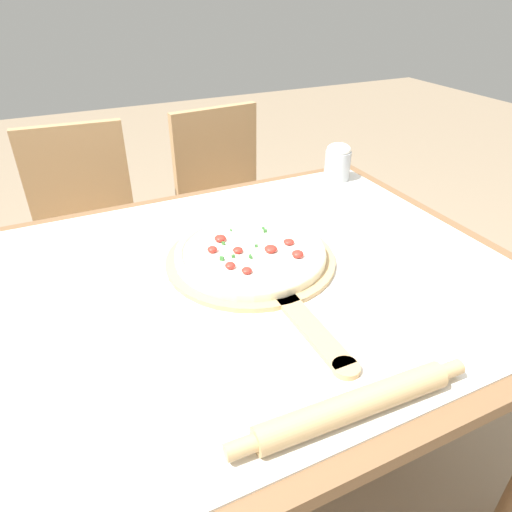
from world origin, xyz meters
The scene contains 9 objects.
ground_plane centered at (0.00, 0.00, 0.00)m, with size 10.00×10.00×0.00m, color gray.
dining_table centered at (0.00, 0.00, 0.66)m, with size 1.21×1.02×0.78m.
towel_cloth centered at (0.00, 0.00, 0.78)m, with size 1.13×0.94×0.00m.
pizza_peel centered at (0.00, 0.03, 0.79)m, with size 0.40×0.62×0.01m.
pizza centered at (0.00, 0.05, 0.81)m, with size 0.36×0.36×0.03m.
rolling_pin centered at (-0.04, -0.42, 0.80)m, with size 0.42×0.06×0.04m.
chair_left centered at (-0.31, 0.89, 0.53)m, with size 0.43×0.43×0.91m.
chair_right centered at (0.27, 0.89, 0.53)m, with size 0.44×0.44×0.91m.
flour_cup centered at (0.47, 0.39, 0.84)m, with size 0.08×0.08×0.12m.
Camera 1 is at (-0.38, -0.78, 1.36)m, focal length 32.00 mm.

